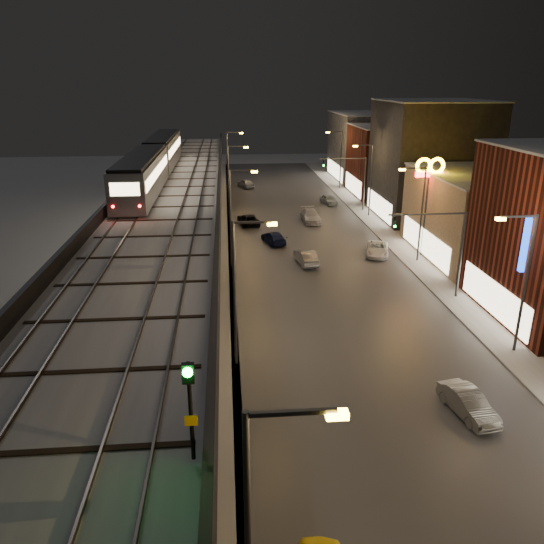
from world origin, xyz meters
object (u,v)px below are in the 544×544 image
subway_train (154,160)px  car_mid_silver (248,220)px  car_near_white (306,258)px  car_onc_red (329,200)px  car_onc_silver (468,404)px  car_mid_dark (274,238)px  car_onc_dark (377,250)px  rail_signal (189,393)px  car_far_white (246,184)px  car_onc_white (311,216)px

subway_train → car_mid_silver: subway_train is taller
car_near_white → car_onc_red: bearing=-112.8°
car_onc_silver → car_onc_red: car_onc_silver is taller
car_mid_dark → car_onc_dark: car_onc_dark is taller
rail_signal → car_near_white: rail_signal is taller
car_far_white → car_onc_silver: car_far_white is taller
subway_train → car_mid_silver: 13.32m
subway_train → car_mid_silver: size_ratio=7.88×
car_mid_dark → car_near_white: bearing=95.0°
subway_train → car_far_white: (10.64, 27.34, -7.65)m
car_mid_silver → car_far_white: 23.19m
rail_signal → car_onc_dark: rail_signal is taller
car_mid_silver → car_far_white: bearing=-101.1°
car_onc_silver → car_onc_red: bearing=77.5°
car_near_white → car_far_white: (-4.11, 38.07, 0.03)m
rail_signal → car_onc_red: size_ratio=0.80×
rail_signal → car_onc_red: 62.32m
car_mid_dark → car_onc_silver: bearing=88.7°
subway_train → car_near_white: subway_train is taller
car_mid_dark → car_onc_white: (5.30, 8.60, 0.12)m
subway_train → car_onc_white: subway_train is taller
rail_signal → car_onc_silver: size_ratio=0.77×
car_onc_white → car_onc_red: bearing=65.7°
rail_signal → car_far_white: rail_signal is taller
car_onc_dark → car_onc_white: (-4.52, 13.52, 0.11)m
car_far_white → car_onc_dark: car_far_white is taller
car_onc_silver → car_onc_red: 49.52m
car_mid_silver → car_mid_dark: car_mid_silver is taller
car_onc_dark → car_onc_red: size_ratio=1.21×
car_near_white → rail_signal: bearing=69.1°
rail_signal → car_mid_dark: size_ratio=0.70×
car_near_white → car_onc_white: size_ratio=0.81×
rail_signal → car_far_white: 73.41m
car_mid_silver → car_onc_red: size_ratio=1.20×
car_near_white → car_far_white: 38.29m
car_mid_dark → car_onc_dark: size_ratio=0.94×
subway_train → car_onc_silver: 40.92m
car_mid_silver → car_onc_silver: (9.56, -39.27, 0.02)m
subway_train → car_far_white: subway_train is taller
car_onc_red → car_onc_silver: bearing=-104.5°
car_onc_silver → subway_train: bearing=109.1°
car_mid_silver → car_onc_dark: 17.72m
car_onc_red → car_mid_silver: bearing=-150.9°
car_far_white → car_onc_dark: size_ratio=0.91×
subway_train → car_onc_red: 27.12m
subway_train → car_mid_dark: bearing=-17.2°
subway_train → car_onc_silver: bearing=-60.8°
car_mid_dark → rail_signal: bearing=67.6°
car_near_white → car_mid_dark: 7.32m
car_mid_dark → car_far_white: 31.21m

